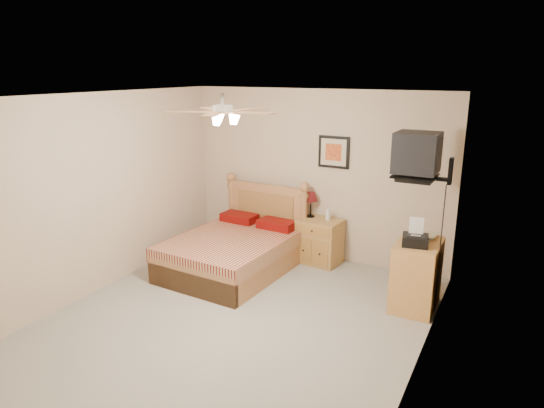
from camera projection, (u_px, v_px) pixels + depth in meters
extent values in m
plane|color=gray|center=(238.00, 318.00, 5.57)|extent=(4.50, 4.50, 0.00)
cube|color=white|center=(233.00, 96.00, 4.89)|extent=(4.00, 4.50, 0.04)
cube|color=#CAB195|center=(316.00, 175.00, 7.15)|extent=(4.00, 0.04, 2.50)
cube|color=#CAB195|center=(62.00, 298.00, 3.31)|extent=(4.00, 0.04, 2.50)
cube|color=#CAB195|center=(101.00, 193.00, 6.13)|extent=(0.04, 4.50, 2.50)
cube|color=#CAB195|center=(426.00, 244.00, 4.33)|extent=(0.04, 4.50, 2.50)
cube|color=#A17438|center=(320.00, 241.00, 7.11)|extent=(0.65, 0.51, 0.65)
imported|color=silver|center=(328.00, 213.00, 6.98)|extent=(0.10, 0.10, 0.21)
cube|color=black|center=(334.00, 152.00, 6.91)|extent=(0.46, 0.04, 0.46)
cube|color=#BF753B|center=(417.00, 275.00, 5.73)|extent=(0.48, 0.70, 0.82)
imported|color=beige|center=(418.00, 236.00, 5.82)|extent=(0.21, 0.27, 0.02)
imported|color=tan|center=(419.00, 233.00, 5.83)|extent=(0.22, 0.29, 0.02)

